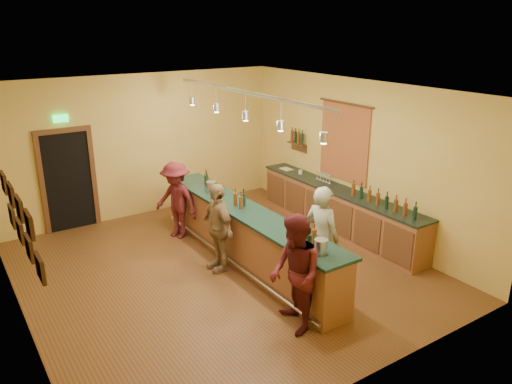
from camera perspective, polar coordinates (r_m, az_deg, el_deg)
floor at (r=9.14m, az=-3.98°, el=-8.88°), size 7.00×7.00×0.00m
ceiling at (r=8.16m, az=-4.49°, el=11.44°), size 6.50×7.00×0.02m
wall_back at (r=11.58m, az=-12.82°, el=5.19°), size 6.50×0.02×3.20m
wall_front at (r=5.93m, az=12.87°, el=-8.13°), size 6.50×0.02×3.20m
wall_left at (r=7.58m, az=-26.16°, el=-3.61°), size 0.02×7.00×3.20m
wall_right at (r=10.42m, az=11.55°, el=3.77°), size 0.02×7.00×3.20m
doorway at (r=11.22m, az=-20.69°, el=1.47°), size 1.15×0.09×2.48m
tapestry at (r=10.62m, az=10.05°, el=5.54°), size 0.03×1.40×1.60m
bottle_shelf at (r=11.73m, az=4.75°, el=6.09°), size 0.17×0.55×0.54m
picture_grid at (r=6.76m, az=-25.31°, el=-2.89°), size 0.06×2.20×0.70m
back_counter at (r=10.69m, az=9.42°, el=-1.99°), size 0.60×4.55×1.27m
tasting_bar at (r=9.12m, az=-1.11°, el=-4.66°), size 0.73×5.10×1.38m
pendant_track at (r=8.46m, az=-1.21°, el=10.27°), size 0.11×4.60×0.50m
bartender at (r=8.35m, az=7.54°, el=-5.08°), size 0.56×0.72×1.76m
customer_a at (r=7.14m, az=4.49°, el=-9.37°), size 0.89×1.01×1.75m
customer_b at (r=8.85m, az=-4.40°, el=-4.04°), size 0.42×0.96×1.62m
customer_c at (r=10.29m, az=-9.10°, el=-0.94°), size 0.95×1.19×1.60m
bar_stool at (r=10.71m, az=-2.43°, el=-1.81°), size 0.30×0.30×0.62m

